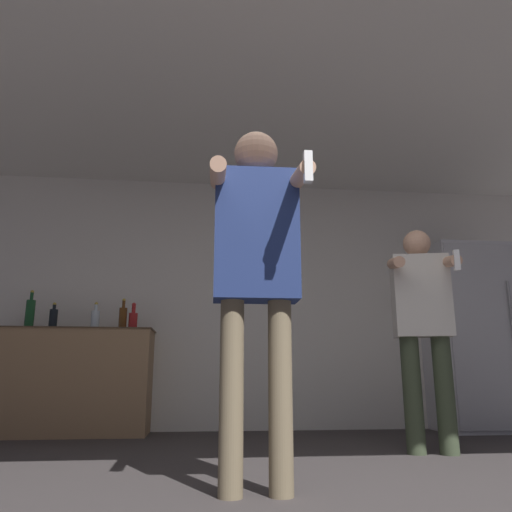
{
  "coord_description": "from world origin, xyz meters",
  "views": [
    {
      "loc": [
        -0.54,
        -1.71,
        0.51
      ],
      "look_at": [
        -0.28,
        0.62,
        1.08
      ],
      "focal_mm": 35.0,
      "sensor_mm": 36.0,
      "label": 1
    }
  ],
  "objects_px": {
    "bottle_green_wine": "(30,313)",
    "person_man_side": "(423,319)",
    "refrigerator": "(471,336)",
    "bottle_red_label": "(123,317)",
    "bottle_brown_liquor": "(95,319)",
    "bottle_dark_rum": "(53,318)",
    "bottle_short_whiskey": "(133,319)",
    "person_woman_foreground": "(256,258)"
  },
  "relations": [
    {
      "from": "bottle_dark_rum",
      "to": "bottle_red_label",
      "type": "distance_m",
      "value": 0.63
    },
    {
      "from": "bottle_red_label",
      "to": "bottle_green_wine",
      "type": "relative_size",
      "value": 0.82
    },
    {
      "from": "person_woman_foreground",
      "to": "bottle_dark_rum",
      "type": "bearing_deg",
      "value": 123.45
    },
    {
      "from": "bottle_green_wine",
      "to": "person_man_side",
      "type": "relative_size",
      "value": 0.22
    },
    {
      "from": "refrigerator",
      "to": "person_man_side",
      "type": "height_order",
      "value": "refrigerator"
    },
    {
      "from": "bottle_brown_liquor",
      "to": "person_man_side",
      "type": "xyz_separation_m",
      "value": [
        2.56,
        -1.34,
        -0.12
      ]
    },
    {
      "from": "bottle_dark_rum",
      "to": "bottle_short_whiskey",
      "type": "bearing_deg",
      "value": 0.0
    },
    {
      "from": "bottle_dark_rum",
      "to": "person_man_side",
      "type": "bearing_deg",
      "value": -24.58
    },
    {
      "from": "refrigerator",
      "to": "bottle_brown_liquor",
      "type": "xyz_separation_m",
      "value": [
        -3.67,
        -0.02,
        0.13
      ]
    },
    {
      "from": "bottle_dark_rum",
      "to": "bottle_brown_liquor",
      "type": "xyz_separation_m",
      "value": [
        0.38,
        0.0,
        -0.0
      ]
    },
    {
      "from": "person_man_side",
      "to": "refrigerator",
      "type": "bearing_deg",
      "value": 50.66
    },
    {
      "from": "refrigerator",
      "to": "bottle_brown_liquor",
      "type": "distance_m",
      "value": 3.67
    },
    {
      "from": "bottle_dark_rum",
      "to": "bottle_green_wine",
      "type": "distance_m",
      "value": 0.21
    },
    {
      "from": "bottle_short_whiskey",
      "to": "person_man_side",
      "type": "xyz_separation_m",
      "value": [
        2.21,
        -1.34,
        -0.12
      ]
    },
    {
      "from": "bottle_dark_rum",
      "to": "bottle_brown_liquor",
      "type": "relative_size",
      "value": 0.96
    },
    {
      "from": "refrigerator",
      "to": "bottle_green_wine",
      "type": "bearing_deg",
      "value": -179.77
    },
    {
      "from": "bottle_green_wine",
      "to": "person_woman_foreground",
      "type": "relative_size",
      "value": 0.2
    },
    {
      "from": "bottle_dark_rum",
      "to": "bottle_green_wine",
      "type": "height_order",
      "value": "bottle_green_wine"
    },
    {
      "from": "bottle_red_label",
      "to": "bottle_dark_rum",
      "type": "bearing_deg",
      "value": -180.0
    },
    {
      "from": "bottle_green_wine",
      "to": "bottle_short_whiskey",
      "type": "bearing_deg",
      "value": 0.0
    },
    {
      "from": "bottle_red_label",
      "to": "person_woman_foreground",
      "type": "xyz_separation_m",
      "value": [
        0.98,
        -2.44,
        0.01
      ]
    },
    {
      "from": "person_woman_foreground",
      "to": "bottle_red_label",
      "type": "bearing_deg",
      "value": 112.0
    },
    {
      "from": "bottle_red_label",
      "to": "person_woman_foreground",
      "type": "distance_m",
      "value": 2.63
    },
    {
      "from": "bottle_red_label",
      "to": "bottle_short_whiskey",
      "type": "bearing_deg",
      "value": 0.0
    },
    {
      "from": "refrigerator",
      "to": "person_woman_foreground",
      "type": "height_order",
      "value": "refrigerator"
    },
    {
      "from": "bottle_dark_rum",
      "to": "bottle_short_whiskey",
      "type": "height_order",
      "value": "bottle_short_whiskey"
    },
    {
      "from": "bottle_red_label",
      "to": "bottle_green_wine",
      "type": "bearing_deg",
      "value": 180.0
    },
    {
      "from": "refrigerator",
      "to": "bottle_short_whiskey",
      "type": "distance_m",
      "value": 3.33
    },
    {
      "from": "bottle_dark_rum",
      "to": "person_man_side",
      "type": "xyz_separation_m",
      "value": [
        2.93,
        -1.34,
        -0.13
      ]
    },
    {
      "from": "bottle_short_whiskey",
      "to": "bottle_red_label",
      "type": "bearing_deg",
      "value": 180.0
    },
    {
      "from": "bottle_brown_liquor",
      "to": "bottle_red_label",
      "type": "bearing_deg",
      "value": 0.0
    },
    {
      "from": "bottle_short_whiskey",
      "to": "person_woman_foreground",
      "type": "distance_m",
      "value": 2.6
    },
    {
      "from": "bottle_red_label",
      "to": "bottle_green_wine",
      "type": "height_order",
      "value": "bottle_green_wine"
    },
    {
      "from": "refrigerator",
      "to": "person_man_side",
      "type": "bearing_deg",
      "value": -129.34
    },
    {
      "from": "bottle_dark_rum",
      "to": "bottle_short_whiskey",
      "type": "distance_m",
      "value": 0.72
    },
    {
      "from": "refrigerator",
      "to": "bottle_dark_rum",
      "type": "relative_size",
      "value": 7.64
    },
    {
      "from": "refrigerator",
      "to": "person_man_side",
      "type": "relative_size",
      "value": 1.16
    },
    {
      "from": "bottle_brown_liquor",
      "to": "bottle_red_label",
      "type": "relative_size",
      "value": 0.87
    },
    {
      "from": "person_man_side",
      "to": "person_woman_foreground",
      "type": "bearing_deg",
      "value": -140.35
    },
    {
      "from": "refrigerator",
      "to": "bottle_dark_rum",
      "type": "xyz_separation_m",
      "value": [
        -4.05,
        -0.02,
        0.13
      ]
    },
    {
      "from": "refrigerator",
      "to": "bottle_brown_liquor",
      "type": "height_order",
      "value": "refrigerator"
    },
    {
      "from": "bottle_red_label",
      "to": "person_woman_foreground",
      "type": "height_order",
      "value": "person_woman_foreground"
    }
  ]
}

